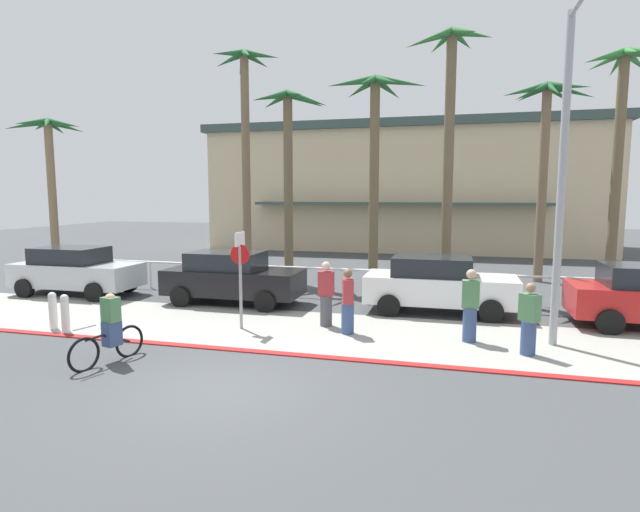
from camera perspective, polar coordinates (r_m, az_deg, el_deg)
ground_plane at (r=18.81m, az=2.37°, el=-3.84°), size 80.00×80.00×0.00m
sidewalk_strip at (r=13.34m, az=-3.02°, el=-8.31°), size 44.00×4.00×0.02m
curb_paint at (r=11.53m, az=-6.10°, el=-10.78°), size 44.00×0.24×0.03m
building_backdrop at (r=35.23m, az=9.53°, el=7.63°), size 24.90×11.46×7.95m
rail_fence at (r=17.23m, az=1.31°, el=-2.00°), size 23.52×0.08×1.04m
stop_sign_bike_lane at (r=13.23m, az=-9.01°, el=-1.14°), size 0.52×0.56×2.56m
bollard_0 at (r=14.49m, az=-26.88°, el=-5.77°), size 0.20×0.20×1.00m
bollard_1 at (r=14.96m, az=-27.98°, el=-5.45°), size 0.20×0.20×1.00m
streetlight_curb at (r=12.52m, az=25.99°, el=9.73°), size 0.24×2.54×7.50m
palm_tree_0 at (r=26.25m, az=-28.29°, el=9.79°), size 3.46×2.93×6.95m
palm_tree_1 at (r=22.52m, az=-8.46°, el=15.06°), size 2.92×3.22×9.61m
palm_tree_2 at (r=20.29m, az=-3.57°, el=12.94°), size 3.00×3.71×7.57m
palm_tree_3 at (r=19.19m, az=6.21°, el=13.72°), size 3.56×3.30×7.85m
palm_tree_4 at (r=18.97m, az=14.43°, el=15.69°), size 3.02×2.88×9.28m
palm_tree_5 at (r=22.26m, az=24.14°, el=12.83°), size 3.55×2.97×7.90m
palm_tree_6 at (r=21.69m, az=30.90°, el=13.79°), size 2.71×3.21×8.71m
car_silver_0 at (r=19.70m, az=-25.92°, el=-1.48°), size 4.40×2.02×1.69m
car_black_1 at (r=16.52m, az=-9.90°, el=-2.38°), size 4.40×2.02×1.69m
car_white_2 at (r=15.45m, az=13.21°, el=-3.10°), size 4.40×2.02×1.69m
cyclist_black_0 at (r=11.55m, az=-22.69°, el=-7.75°), size 0.55×1.77×1.50m
pedestrian_0 at (r=13.47m, az=0.69°, el=-4.61°), size 0.40×0.32×1.76m
pedestrian_1 at (r=12.00m, az=22.57°, el=-6.96°), size 0.47×0.46×1.62m
pedestrian_2 at (r=12.77m, az=3.16°, el=-5.49°), size 0.40×0.46×1.67m
pedestrian_3 at (r=12.57m, az=16.63°, el=-5.72°), size 0.40×0.32×1.77m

